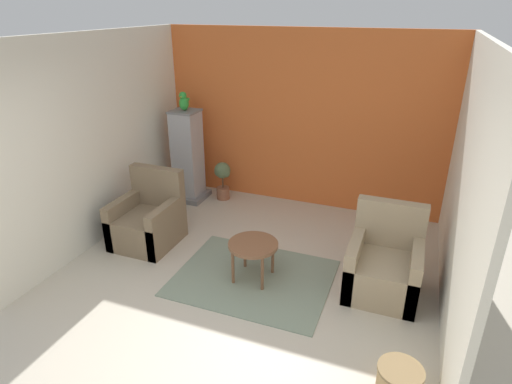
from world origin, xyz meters
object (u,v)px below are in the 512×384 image
at_px(armchair_right, 384,267).
at_px(wicker_basket, 399,380).
at_px(armchair_left, 148,221).
at_px(coffee_table, 253,247).
at_px(birdcage, 188,158).
at_px(parrot, 184,102).
at_px(potted_plant, 222,177).

bearing_deg(armchair_right, wicker_basket, -78.58).
xyz_separation_m(armchair_left, armchair_right, (3.03, 0.03, 0.00)).
distance_m(coffee_table, armchair_right, 1.46).
bearing_deg(birdcage, parrot, 90.00).
xyz_separation_m(armchair_left, parrot, (-0.20, 1.46, 1.29)).
distance_m(armchair_right, parrot, 3.76).
height_order(coffee_table, armchair_left, armchair_left).
bearing_deg(armchair_right, birdcage, 156.13).
bearing_deg(armchair_right, coffee_table, -167.36).
bearing_deg(coffee_table, armchair_left, 169.74).
relative_size(armchair_right, wicker_basket, 2.59).
xyz_separation_m(armchair_left, wicker_basket, (3.31, -1.37, -0.16)).
height_order(armchair_left, wicker_basket, armchair_left).
bearing_deg(armchair_right, potted_plant, 149.50).
distance_m(coffee_table, wicker_basket, 2.03).
bearing_deg(armchair_left, wicker_basket, -22.48).
bearing_deg(wicker_basket, armchair_left, 157.52).
bearing_deg(potted_plant, birdcage, -162.51).
bearing_deg(parrot, armchair_right, -23.90).
relative_size(parrot, potted_plant, 0.46).
height_order(coffee_table, armchair_right, armchair_right).
xyz_separation_m(coffee_table, wicker_basket, (1.70, -1.08, -0.27)).
bearing_deg(potted_plant, armchair_left, -101.35).
distance_m(parrot, wicker_basket, 4.73).
height_order(potted_plant, wicker_basket, potted_plant).
relative_size(coffee_table, parrot, 1.96).
bearing_deg(coffee_table, birdcage, 136.02).
height_order(coffee_table, wicker_basket, coffee_table).
bearing_deg(potted_plant, wicker_basket, -45.03).
bearing_deg(parrot, potted_plant, 17.24).
relative_size(armchair_right, birdcage, 0.66).
xyz_separation_m(armchair_left, potted_plant, (0.32, 1.62, 0.08)).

